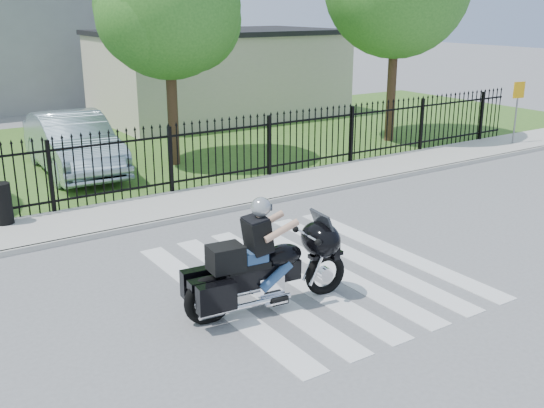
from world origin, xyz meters
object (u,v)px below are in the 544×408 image
parked_car (73,143)px  litter_bin (2,204)px  motorcycle_rider (264,263)px  traffic_sign (518,100)px

parked_car → litter_bin: 4.86m
motorcycle_rider → parked_car: (0.13, 10.34, 0.09)m
traffic_sign → parked_car: bearing=171.9°
traffic_sign → motorcycle_rider: bearing=-147.2°
traffic_sign → litter_bin: 16.63m
litter_bin → motorcycle_rider: bearing=-67.3°
parked_car → traffic_sign: bearing=-16.5°
litter_bin → traffic_sign: bearing=-2.7°
motorcycle_rider → litter_bin: bearing=118.0°
traffic_sign → litter_bin: traffic_sign is taller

